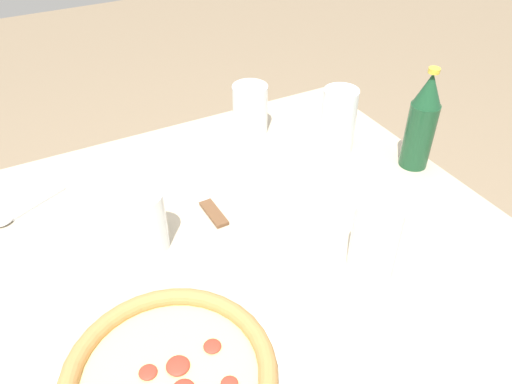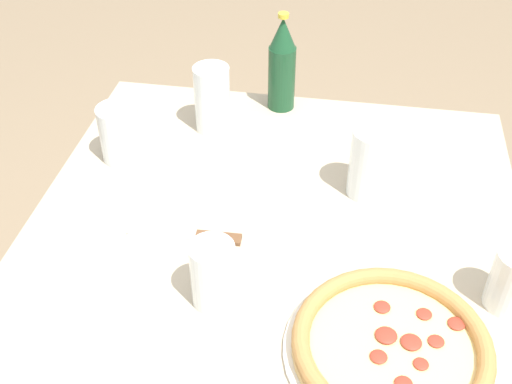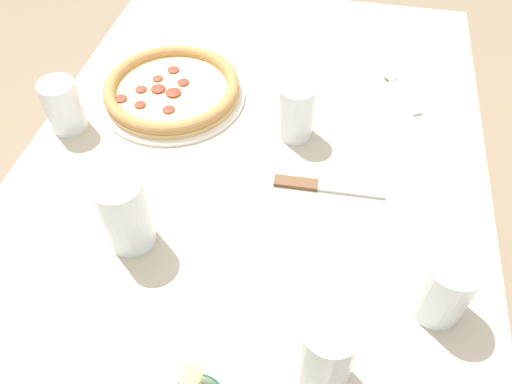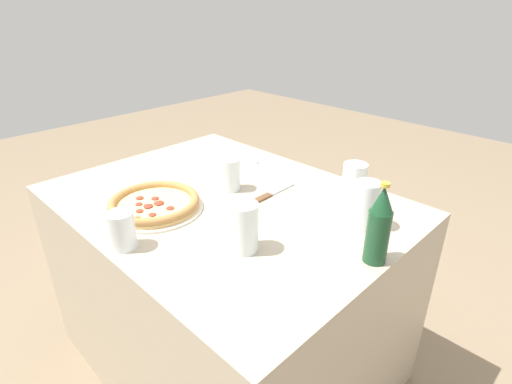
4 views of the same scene
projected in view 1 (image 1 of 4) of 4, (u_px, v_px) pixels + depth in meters
The scene contains 9 objects.
table at pixel (201, 381), 1.12m from camera, with size 1.21×0.91×0.77m.
pizza_veggie at pixel (170, 378), 0.68m from camera, with size 0.32×0.32×0.04m.
glass_water at pixel (338, 123), 1.13m from camera, with size 0.08×0.08×0.15m.
glass_cola at pixel (374, 242), 0.83m from camera, with size 0.08×0.08×0.14m.
glass_orange_juice at pixel (250, 112), 1.20m from camera, with size 0.08×0.08×0.12m.
glass_mango_juice at pixel (146, 224), 0.88m from camera, with size 0.07×0.07×0.12m.
beer_bottle at pixel (422, 122), 1.05m from camera, with size 0.06×0.06×0.23m.
knife at pixel (203, 199), 1.02m from camera, with size 0.03×0.21×0.01m.
spoon at pixel (20, 211), 0.98m from camera, with size 0.15×0.09×0.01m.
Camera 1 is at (-0.18, -0.60, 1.41)m, focal length 35.00 mm.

